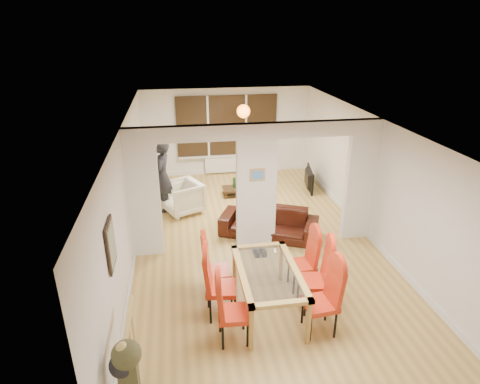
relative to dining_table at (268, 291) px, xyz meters
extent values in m
cube|color=tan|center=(0.23, 2.14, -0.39)|extent=(5.00, 9.00, 0.01)
cube|color=white|center=(0.23, 2.14, 0.91)|extent=(5.00, 0.18, 2.60)
cube|color=black|center=(0.23, 6.58, 1.11)|extent=(3.00, 0.08, 1.80)
cube|color=white|center=(0.23, 6.54, -0.09)|extent=(1.40, 0.08, 0.50)
sphere|color=orange|center=(0.53, 5.44, 1.76)|extent=(0.36, 0.36, 0.36)
cube|color=gray|center=(-2.24, -0.26, 1.21)|extent=(0.04, 0.52, 0.67)
cube|color=#4C8CD8|center=(0.23, 2.04, 1.21)|extent=(0.30, 0.03, 0.25)
imported|color=black|center=(0.59, 2.48, -0.09)|extent=(2.25, 1.62, 0.61)
imported|color=#EDE6C9|center=(-1.24, 3.96, 0.00)|extent=(1.12, 1.13, 0.78)
imported|color=black|center=(-1.68, 4.18, 0.50)|extent=(0.72, 0.54, 1.78)
imported|color=black|center=(2.23, 4.92, -0.09)|extent=(1.06, 0.32, 0.61)
cylinder|color=#143F19|center=(0.17, 4.81, -0.02)|extent=(0.07, 0.07, 0.30)
imported|color=#352412|center=(0.37, 4.75, -0.15)|extent=(0.20, 0.20, 0.05)
camera|label=1|loc=(-1.28, -5.13, 3.94)|focal=30.00mm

